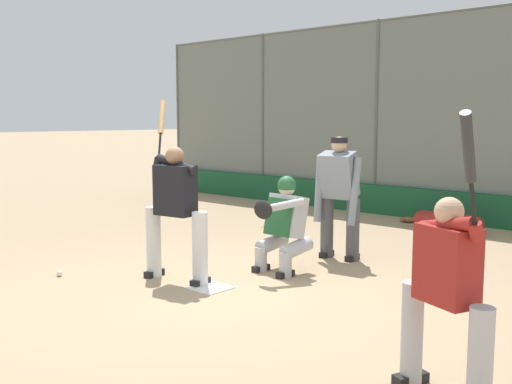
{
  "coord_description": "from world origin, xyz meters",
  "views": [
    {
      "loc": [
        -5.05,
        4.77,
        2.01
      ],
      "look_at": [
        0.17,
        -1.0,
        1.05
      ],
      "focal_mm": 42.0,
      "sensor_mm": 36.0,
      "label": 1
    }
  ],
  "objects": [
    {
      "name": "fielding_glove_on_dirt",
      "position": [
        0.44,
        -5.71,
        0.05
      ],
      "size": [
        0.3,
        0.23,
        0.11
      ],
      "color": "brown",
      "rests_on": "ground_plane"
    },
    {
      "name": "equipment_bag_dugout_side",
      "position": [
        -0.53,
        -5.34,
        0.17
      ],
      "size": [
        1.31,
        0.33,
        0.33
      ],
      "color": "maroon",
      "rests_on": "ground_plane"
    },
    {
      "name": "baseball_loose",
      "position": [
        1.83,
        0.92,
        0.04
      ],
      "size": [
        0.07,
        0.07,
        0.07
      ],
      "primitive_type": "sphere",
      "color": "white",
      "rests_on": "ground_plane"
    },
    {
      "name": "home_plate_marker",
      "position": [
        0.0,
        0.0,
        0.01
      ],
      "size": [
        0.43,
        0.43,
        0.01
      ],
      "primitive_type": "cube",
      "color": "white",
      "rests_on": "ground_plane"
    },
    {
      "name": "batter_on_deck",
      "position": [
        -3.32,
        0.88,
        0.8
      ],
      "size": [
        0.82,
        0.89,
        2.06
      ],
      "rotation": [
        0.0,
        0.0,
        2.77
      ],
      "color": "#B7B7BC",
      "rests_on": "ground_plane"
    },
    {
      "name": "ground_plane",
      "position": [
        0.0,
        0.0,
        0.0
      ],
      "size": [
        160.0,
        160.0,
        0.0
      ],
      "primitive_type": "plane",
      "color": "tan"
    },
    {
      "name": "backstop_fence",
      "position": [
        0.0,
        -6.37,
        2.12
      ],
      "size": [
        16.06,
        0.08,
        4.05
      ],
      "color": "#515651",
      "rests_on": "ground_plane"
    },
    {
      "name": "catcher_behind_plate",
      "position": [
        -0.14,
        -1.18,
        0.66
      ],
      "size": [
        0.67,
        0.79,
        1.27
      ],
      "rotation": [
        0.0,
        0.0,
        -0.05
      ],
      "color": "#B7B7BC",
      "rests_on": "ground_plane"
    },
    {
      "name": "batter_at_plate",
      "position": [
        0.57,
        0.04,
        0.91
      ],
      "size": [
        1.12,
        0.58,
        2.25
      ],
      "rotation": [
        0.0,
        0.0,
        0.16
      ],
      "color": "silver",
      "rests_on": "ground_plane"
    },
    {
      "name": "spare_bat_near_backstop",
      "position": [
        3.01,
        -5.3,
        0.03
      ],
      "size": [
        0.13,
        0.87,
        0.07
      ],
      "rotation": [
        0.0,
        0.0,
        4.62
      ],
      "color": "black",
      "rests_on": "ground_plane"
    },
    {
      "name": "padding_wall",
      "position": [
        0.0,
        -6.27,
        0.3
      ],
      "size": [
        15.66,
        0.18,
        0.61
      ],
      "primitive_type": "cube",
      "color": "#19512D",
      "rests_on": "ground_plane"
    },
    {
      "name": "bleachers_beyond",
      "position": [
        -0.32,
        -8.87,
        0.48
      ],
      "size": [
        11.18,
        2.5,
        1.48
      ],
      "color": "slate",
      "rests_on": "ground_plane"
    },
    {
      "name": "umpire_home",
      "position": [
        -0.28,
        -2.26,
        0.95
      ],
      "size": [
        0.71,
        0.49,
        1.76
      ],
      "rotation": [
        0.0,
        0.0,
        0.14
      ],
      "color": "#4C4C51",
      "rests_on": "ground_plane"
    }
  ]
}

